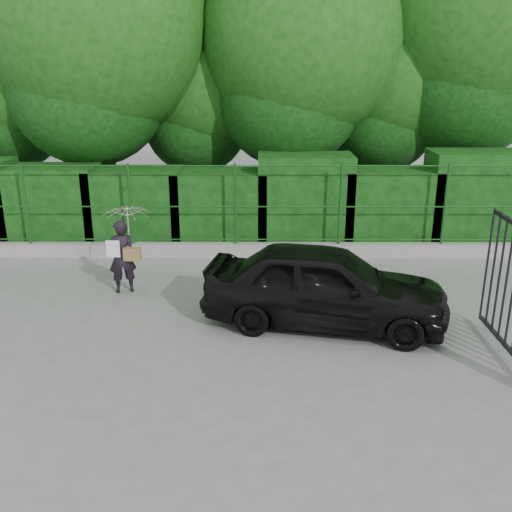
{
  "coord_description": "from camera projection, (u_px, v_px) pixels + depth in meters",
  "views": [
    {
      "loc": [
        0.89,
        -7.67,
        4.16
      ],
      "look_at": [
        0.86,
        1.3,
        1.1
      ],
      "focal_mm": 40.0,
      "sensor_mm": 36.0,
      "label": 1
    }
  ],
  "objects": [
    {
      "name": "ground",
      "position": [
        199.0,
        353.0,
        8.6
      ],
      "size": [
        80.0,
        80.0,
        0.0
      ],
      "primitive_type": "plane",
      "color": "gray"
    },
    {
      "name": "kerb",
      "position": [
        218.0,
        250.0,
        12.81
      ],
      "size": [
        14.0,
        0.25,
        0.3
      ],
      "primitive_type": "cube",
      "color": "#9E9E99",
      "rests_on": "ground"
    },
    {
      "name": "fence",
      "position": [
        227.0,
        204.0,
        12.47
      ],
      "size": [
        14.13,
        0.06,
        1.8
      ],
      "color": "#164915",
      "rests_on": "kerb"
    },
    {
      "name": "hedge",
      "position": [
        225.0,
        204.0,
        13.49
      ],
      "size": [
        14.2,
        1.2,
        2.22
      ],
      "color": "black",
      "rests_on": "ground"
    },
    {
      "name": "trees",
      "position": [
        268.0,
        43.0,
        14.43
      ],
      "size": [
        17.1,
        6.15,
        8.08
      ],
      "color": "black",
      "rests_on": "ground"
    },
    {
      "name": "woman",
      "position": [
        126.0,
        236.0,
        10.57
      ],
      "size": [
        0.88,
        0.88,
        1.66
      ],
      "color": "black",
      "rests_on": "ground"
    },
    {
      "name": "car",
      "position": [
        325.0,
        285.0,
        9.36
      ],
      "size": [
        4.23,
        2.39,
        1.36
      ],
      "primitive_type": "imported",
      "rotation": [
        0.0,
        0.0,
        1.36
      ],
      "color": "black",
      "rests_on": "ground"
    }
  ]
}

